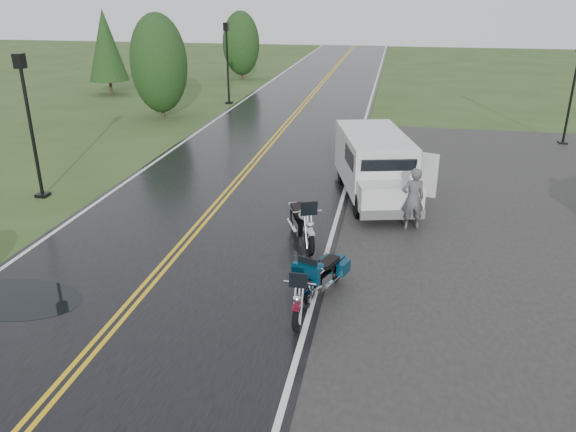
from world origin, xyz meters
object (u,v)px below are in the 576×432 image
object	(u,v)px
motorcycle_silver	(310,232)
lamp_post_near_left	(31,127)
motorcycle_red	(297,306)
van_white	(360,185)
person_at_van	(413,200)
motorcycle_teal	(305,287)
lamp_post_far_left	(228,64)
lamp_post_far_right	(572,94)

from	to	relation	value
motorcycle_silver	lamp_post_near_left	distance (m)	9.80
motorcycle_red	motorcycle_silver	distance (m)	3.38
motorcycle_red	motorcycle_silver	world-z (taller)	motorcycle_silver
motorcycle_red	van_white	world-z (taller)	van_white
person_at_van	lamp_post_near_left	xyz separation A→B (m)	(-11.79, 0.50, 1.40)
motorcycle_silver	lamp_post_near_left	xyz separation A→B (m)	(-9.25, 2.82, 1.60)
motorcycle_teal	motorcycle_red	bearing A→B (deg)	-69.61
motorcycle_teal	van_white	distance (m)	5.51
lamp_post_far_left	person_at_van	bearing A→B (deg)	-58.97
motorcycle_teal	van_white	world-z (taller)	van_white
person_at_van	lamp_post_near_left	size ratio (longest dim) A/B	0.39
lamp_post_near_left	lamp_post_far_right	size ratio (longest dim) A/B	1.05
motorcycle_silver	lamp_post_near_left	world-z (taller)	lamp_post_near_left
motorcycle_silver	lamp_post_far_right	distance (m)	16.12
motorcycle_silver	person_at_van	distance (m)	3.44
motorcycle_teal	person_at_van	xyz separation A→B (m)	(2.25, 4.87, 0.31)
lamp_post_near_left	lamp_post_far_left	xyz separation A→B (m)	(1.44, 16.69, 0.02)
motorcycle_teal	person_at_van	size ratio (longest dim) A/B	1.11
motorcycle_teal	person_at_van	bearing A→B (deg)	86.35
person_at_van	lamp_post_far_left	xyz separation A→B (m)	(-10.34, 17.19, 1.43)
motorcycle_teal	lamp_post_near_left	world-z (taller)	lamp_post_near_left
lamp_post_near_left	lamp_post_far_left	distance (m)	16.75
van_white	lamp_post_near_left	bearing A→B (deg)	166.23
lamp_post_near_left	lamp_post_far_right	world-z (taller)	lamp_post_near_left
van_white	lamp_post_near_left	xyz separation A→B (m)	(-10.27, -0.06, 1.25)
motorcycle_teal	lamp_post_far_left	bearing A→B (deg)	131.28
motorcycle_silver	person_at_van	world-z (taller)	person_at_van
lamp_post_far_left	motorcycle_silver	bearing A→B (deg)	-68.18
person_at_van	van_white	bearing A→B (deg)	-38.51
motorcycle_red	person_at_van	size ratio (longest dim) A/B	1.14
motorcycle_red	van_white	bearing A→B (deg)	84.84
motorcycle_red	motorcycle_teal	world-z (taller)	motorcycle_red
motorcycle_teal	motorcycle_silver	xyz separation A→B (m)	(-0.28, 2.56, 0.11)
van_white	lamp_post_far_right	distance (m)	13.17
person_at_van	lamp_post_near_left	world-z (taller)	lamp_post_near_left
van_white	lamp_post_far_left	distance (m)	18.87
lamp_post_near_left	van_white	bearing A→B (deg)	0.35
motorcycle_silver	lamp_post_near_left	bearing A→B (deg)	140.47
van_white	lamp_post_far_left	size ratio (longest dim) A/B	1.15
lamp_post_far_left	motorcycle_red	bearing A→B (deg)	-70.54
lamp_post_far_left	lamp_post_near_left	bearing A→B (deg)	-94.93
lamp_post_near_left	lamp_post_far_left	bearing A→B (deg)	85.07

